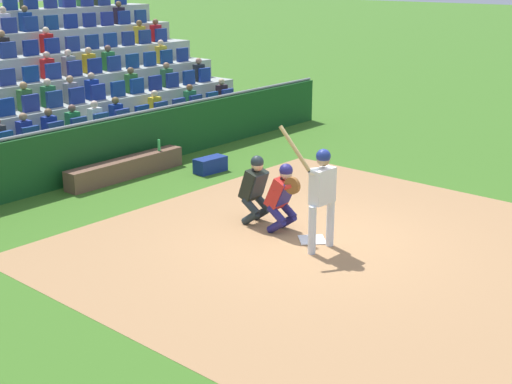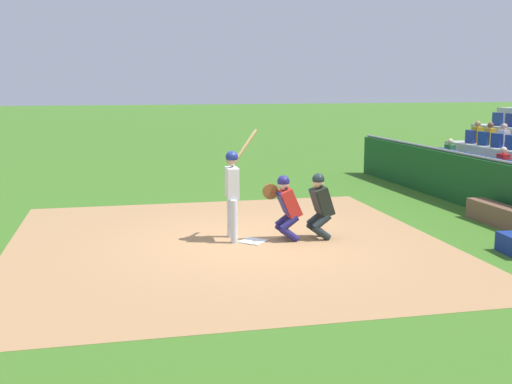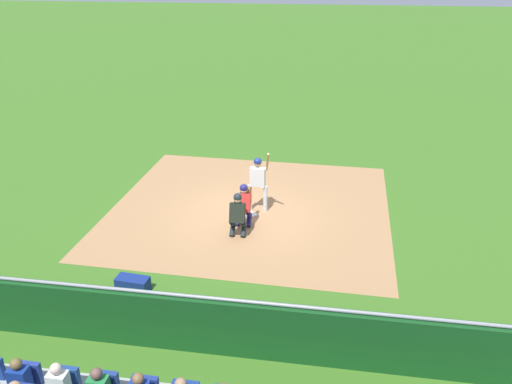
# 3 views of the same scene
# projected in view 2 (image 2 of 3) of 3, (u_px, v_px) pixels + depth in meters

# --- Properties ---
(ground_plane) EXTENTS (160.00, 160.00, 0.00)m
(ground_plane) POSITION_uv_depth(u_px,v_px,m) (253.00, 242.00, 12.01)
(ground_plane) COLOR #3A6A20
(infield_dirt_patch) EXTENTS (8.71, 8.32, 0.01)m
(infield_dirt_patch) POSITION_uv_depth(u_px,v_px,m) (227.00, 243.00, 11.89)
(infield_dirt_patch) COLOR #A77A4F
(infield_dirt_patch) RESTS_ON ground_plane
(home_plate_marker) EXTENTS (0.62, 0.62, 0.02)m
(home_plate_marker) POSITION_uv_depth(u_px,v_px,m) (253.00, 241.00, 12.01)
(home_plate_marker) COLOR white
(home_plate_marker) RESTS_ON infield_dirt_patch
(batter_at_plate) EXTENTS (0.74, 0.73, 2.11)m
(batter_at_plate) POSITION_uv_depth(u_px,v_px,m) (232.00, 185.00, 12.00)
(batter_at_plate) COLOR silver
(batter_at_plate) RESTS_ON ground_plane
(catcher_crouching) EXTENTS (0.47, 0.71, 1.29)m
(catcher_crouching) POSITION_uv_depth(u_px,v_px,m) (286.00, 204.00, 12.05)
(catcher_crouching) COLOR navy
(catcher_crouching) RESTS_ON ground_plane
(home_plate_umpire) EXTENTS (0.47, 0.47, 1.31)m
(home_plate_umpire) POSITION_uv_depth(u_px,v_px,m) (320.00, 203.00, 12.16)
(home_plate_umpire) COLOR #1E292D
(home_plate_umpire) RESTS_ON ground_plane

